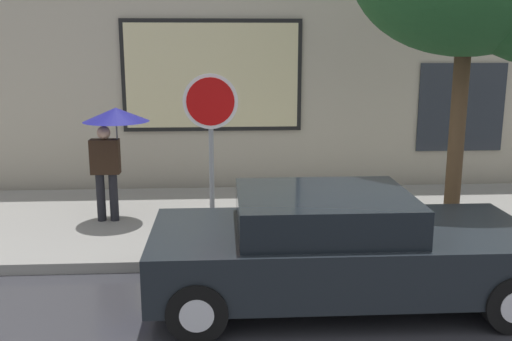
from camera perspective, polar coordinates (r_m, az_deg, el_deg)
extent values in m
plane|color=#333338|center=(7.23, 12.73, -12.31)|extent=(60.00, 60.00, 0.00)
cube|color=gray|center=(9.93, 8.02, -4.74)|extent=(20.00, 4.00, 0.15)
cube|color=#B2A893|center=(11.96, 6.13, 14.84)|extent=(20.00, 0.40, 7.00)
cube|color=black|center=(11.58, -4.35, 9.32)|extent=(3.55, 0.06, 2.19)
cube|color=beige|center=(11.55, -4.36, 9.31)|extent=(3.39, 0.03, 2.03)
cube|color=#262B33|center=(12.64, 19.62, 5.89)|extent=(1.80, 0.04, 1.80)
cube|color=black|center=(6.90, 8.40, -8.15)|extent=(4.41, 1.86, 0.64)
cube|color=black|center=(6.70, 6.69, -3.99)|extent=(1.98, 1.64, 0.42)
cylinder|color=black|center=(8.23, 18.55, -7.15)|extent=(0.64, 0.22, 0.64)
cylinder|color=silver|center=(8.23, 18.55, -7.15)|extent=(0.35, 0.24, 0.35)
cylinder|color=black|center=(6.79, 23.95, -11.85)|extent=(0.64, 0.22, 0.64)
cylinder|color=silver|center=(6.79, 23.95, -11.85)|extent=(0.35, 0.24, 0.35)
cylinder|color=black|center=(7.66, -5.31, -8.00)|extent=(0.64, 0.22, 0.64)
cylinder|color=silver|center=(7.66, -5.31, -8.00)|extent=(0.35, 0.24, 0.35)
cylinder|color=black|center=(6.09, -5.84, -13.65)|extent=(0.64, 0.22, 0.64)
cylinder|color=silver|center=(6.09, -5.84, -13.65)|extent=(0.35, 0.24, 0.35)
cylinder|color=black|center=(9.71, -15.07, -2.57)|extent=(0.14, 0.14, 0.79)
cylinder|color=black|center=(9.67, -13.86, -2.57)|extent=(0.14, 0.14, 0.79)
cube|color=black|center=(9.54, -14.68, 1.34)|extent=(0.46, 0.22, 0.56)
sphere|color=tan|center=(9.48, -14.81, 3.63)|extent=(0.21, 0.21, 0.21)
cylinder|color=#4C4C51|center=(9.46, -13.54, 2.85)|extent=(0.02, 0.02, 0.90)
cone|color=navy|center=(9.40, -13.67, 5.39)|extent=(1.04, 1.04, 0.22)
cylinder|color=#4C3823|center=(8.94, 19.19, 3.06)|extent=(0.23, 0.23, 2.98)
cylinder|color=gray|center=(8.15, -4.42, 0.84)|extent=(0.07, 0.07, 2.41)
cylinder|color=white|center=(7.98, -4.52, 6.81)|extent=(0.76, 0.02, 0.76)
cylinder|color=red|center=(7.96, -4.53, 6.80)|extent=(0.66, 0.02, 0.66)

